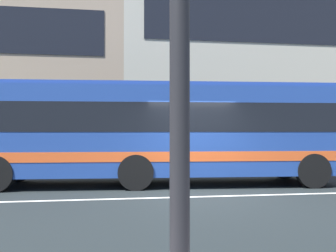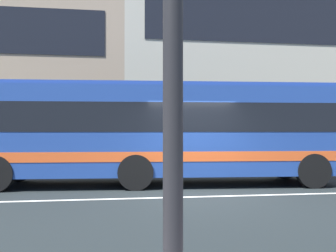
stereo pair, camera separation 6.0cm
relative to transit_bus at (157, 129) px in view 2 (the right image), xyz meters
name	(u,v)px [view 2 (the right image)]	position (x,y,z in m)	size (l,w,h in m)	color
ground_plane	(202,197)	(0.82, -2.46, -1.70)	(160.00, 160.00, 0.00)	black
lane_centre_line	(202,197)	(0.82, -2.46, -1.70)	(60.00, 0.16, 0.01)	silver
apartment_block_right	(307,59)	(11.34, 12.05, 4.63)	(24.06, 10.37, 12.67)	#BBB5A1
transit_bus	(157,129)	(0.00, 0.00, 0.00)	(11.09, 3.24, 3.08)	navy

